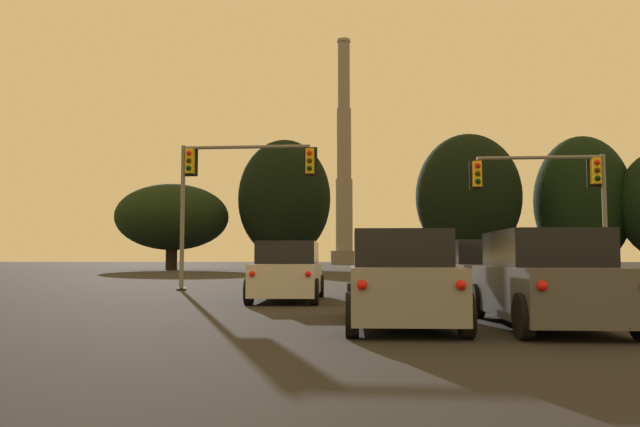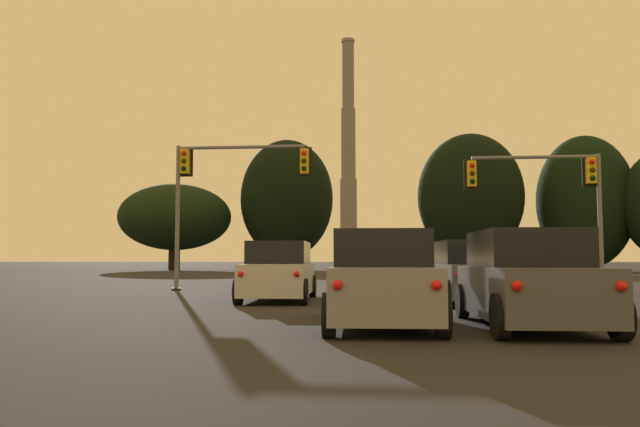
% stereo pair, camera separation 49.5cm
% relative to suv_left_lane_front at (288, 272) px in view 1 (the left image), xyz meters
% --- Properties ---
extents(suv_left_lane_front, '(2.28, 4.97, 1.86)m').
position_rel_suv_left_lane_front_xyz_m(suv_left_lane_front, '(0.00, 0.00, 0.00)').
color(suv_left_lane_front, silver).
rests_on(suv_left_lane_front, ground_plane).
extents(suv_right_lane_second, '(2.22, 4.95, 1.86)m').
position_rel_suv_left_lane_front_xyz_m(suv_right_lane_second, '(5.99, -7.24, 0.00)').
color(suv_right_lane_second, '#4C4F54').
rests_on(suv_right_lane_second, ground_plane).
extents(suv_center_lane_second, '(2.25, 4.96, 1.86)m').
position_rel_suv_left_lane_front_xyz_m(suv_center_lane_second, '(3.19, -7.18, 0.00)').
color(suv_center_lane_second, gray).
rests_on(suv_center_lane_second, ground_plane).
extents(suv_right_lane_front, '(2.30, 4.98, 1.86)m').
position_rel_suv_left_lane_front_xyz_m(suv_right_lane_front, '(5.89, -0.61, 0.00)').
color(suv_right_lane_front, '#4C4F54').
rests_on(suv_right_lane_front, ground_plane).
extents(traffic_light_overhead_right, '(5.44, 0.50, 5.49)m').
position_rel_suv_left_lane_front_xyz_m(traffic_light_overhead_right, '(10.08, 5.86, 3.31)').
color(traffic_light_overhead_right, slate).
rests_on(traffic_light_overhead_right, ground_plane).
extents(traffic_light_overhead_left, '(5.88, 0.50, 6.12)m').
position_rel_suv_left_lane_front_xyz_m(traffic_light_overhead_left, '(-3.41, 5.93, 3.80)').
color(traffic_light_overhead_left, slate).
rests_on(traffic_light_overhead_left, ground_plane).
extents(smokestack, '(6.36, 6.36, 54.09)m').
position_rel_suv_left_lane_front_xyz_m(smokestack, '(-3.88, 126.87, 20.29)').
color(smokestack, slate).
rests_on(smokestack, ground_plane).
extents(treeline_center_left, '(11.37, 10.24, 16.02)m').
position_rel_suv_left_lane_front_xyz_m(treeline_center_left, '(-8.09, 56.03, 7.82)').
color(treeline_center_left, black).
rests_on(treeline_center_left, ground_plane).
extents(treeline_far_left, '(13.80, 12.42, 10.52)m').
position_rel_suv_left_lane_front_xyz_m(treeline_far_left, '(-21.75, 54.69, 5.54)').
color(treeline_far_left, black).
rests_on(treeline_far_left, ground_plane).
extents(treeline_right_mid, '(11.15, 10.04, 14.70)m').
position_rel_suv_left_lane_front_xyz_m(treeline_right_mid, '(12.92, 47.61, 7.06)').
color(treeline_right_mid, black).
rests_on(treeline_right_mid, ground_plane).
extents(treeline_center_right, '(10.11, 9.10, 14.53)m').
position_rel_suv_left_lane_front_xyz_m(treeline_center_right, '(25.16, 48.95, 6.51)').
color(treeline_center_right, black).
rests_on(treeline_center_right, ground_plane).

